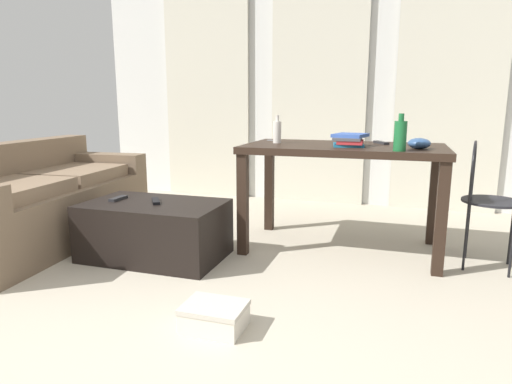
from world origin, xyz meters
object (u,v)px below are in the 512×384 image
object	(u,v)px
scissors	(275,140)
tv_remote_on_table	(381,143)
coffee_table	(155,230)
tv_remote_primary	(118,198)
bowl	(419,143)
book_stack	(349,140)
tv_remote_secondary	(156,201)
bottle_near	(400,135)
bottle_far	(277,132)
couch	(38,203)
craft_table	(343,160)
shoebox	(214,316)
wire_chair	(483,189)

from	to	relation	value
scissors	tv_remote_on_table	bearing A→B (deg)	-1.95
coffee_table	tv_remote_primary	size ratio (longest dim) A/B	5.91
bowl	tv_remote_primary	xyz separation A→B (m)	(-2.03, -0.47, -0.41)
book_stack	tv_remote_secondary	distance (m)	1.42
bottle_near	tv_remote_secondary	bearing A→B (deg)	-170.22
bottle_far	tv_remote_secondary	bearing A→B (deg)	-140.25
bottle_near	scissors	bearing A→B (deg)	151.48
couch	craft_table	world-z (taller)	craft_table
tv_remote_on_table	tv_remote_secondary	size ratio (longest dim) A/B	1.04
craft_table	scissors	bearing A→B (deg)	159.81
tv_remote_secondary	shoebox	distance (m)	1.20
shoebox	craft_table	bearing A→B (deg)	73.20
craft_table	tv_remote_primary	size ratio (longest dim) A/B	8.72
bowl	tv_remote_secondary	size ratio (longest dim) A/B	0.81
shoebox	couch	bearing A→B (deg)	155.02
bowl	tv_remote_on_table	size ratio (longest dim) A/B	0.78
tv_remote_primary	scissors	bearing A→B (deg)	42.17
couch	tv_remote_secondary	distance (m)	1.08
tv_remote_on_table	scissors	distance (m)	0.83
wire_chair	tv_remote_on_table	distance (m)	0.77
bottle_far	bottle_near	bearing A→B (deg)	-19.75
bottle_far	tv_remote_secondary	distance (m)	1.04
coffee_table	tv_remote_on_table	size ratio (longest dim) A/B	5.11
bottle_near	bowl	bearing A→B (deg)	56.81
bottle_near	tv_remote_secondary	size ratio (longest dim) A/B	1.30
bottle_near	couch	bearing A→B (deg)	-175.01
wire_chair	bottle_far	world-z (taller)	bottle_far
tv_remote_on_table	shoebox	xyz separation A→B (m)	(-0.68, -1.60, -0.73)
wire_chair	tv_remote_primary	distance (m)	2.50
wire_chair	tv_remote_on_table	world-z (taller)	wire_chair
bottle_far	shoebox	distance (m)	1.64
tv_remote_primary	shoebox	bearing A→B (deg)	-35.22
bowl	couch	bearing A→B (deg)	-171.42
tv_remote_primary	tv_remote_secondary	size ratio (longest dim) A/B	0.90
coffee_table	bottle_near	size ratio (longest dim) A/B	4.10
coffee_table	tv_remote_secondary	world-z (taller)	tv_remote_secondary
book_stack	tv_remote_primary	xyz separation A→B (m)	(-1.57, -0.51, -0.42)
tv_remote_secondary	bottle_near	bearing A→B (deg)	-24.35
bottle_near	book_stack	distance (m)	0.41
shoebox	tv_remote_primary	bearing A→B (deg)	143.08
bowl	scissors	world-z (taller)	bowl
bottle_near	bowl	world-z (taller)	bottle_near
wire_chair	tv_remote_on_table	bearing A→B (deg)	158.29
scissors	bowl	bearing A→B (deg)	-17.08
couch	scissors	world-z (taller)	scissors
bowl	bottle_far	bearing A→B (deg)	172.68
craft_table	tv_remote_secondary	size ratio (longest dim) A/B	7.84
tv_remote_secondary	shoebox	xyz separation A→B (m)	(0.79, -0.83, -0.35)
bottle_far	tv_remote_primary	distance (m)	1.27
book_stack	tv_remote_on_table	bearing A→B (deg)	52.27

